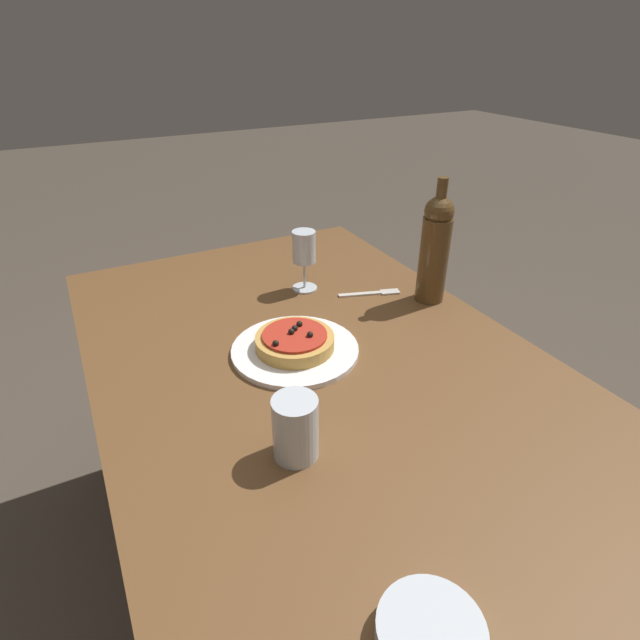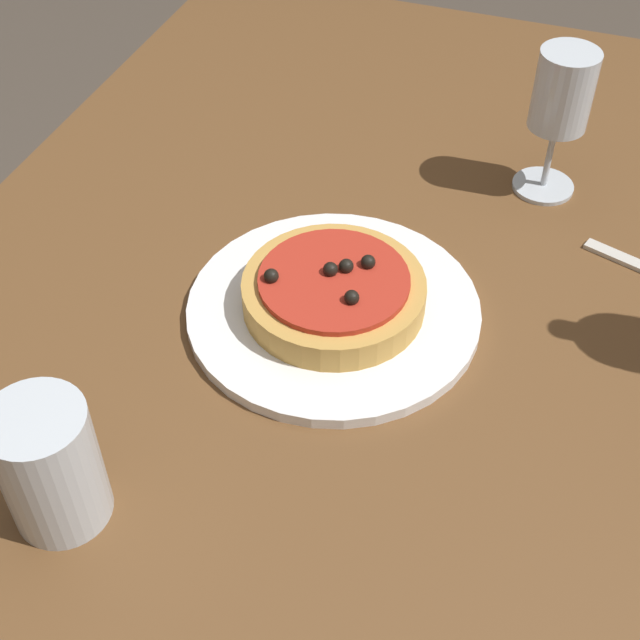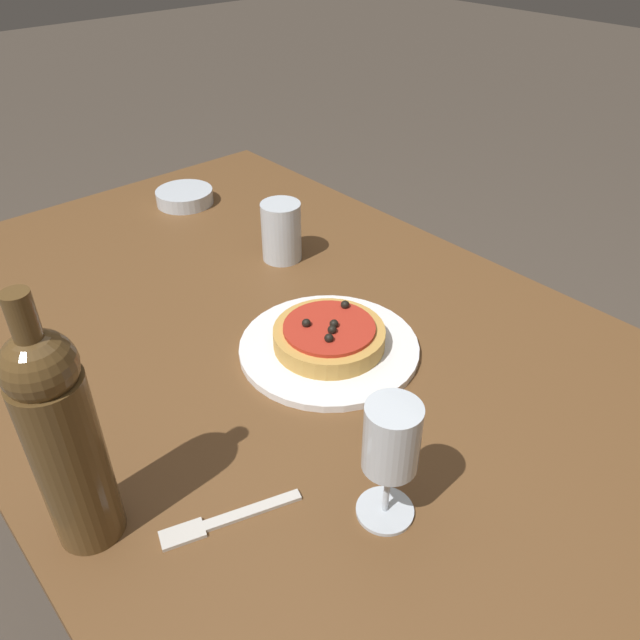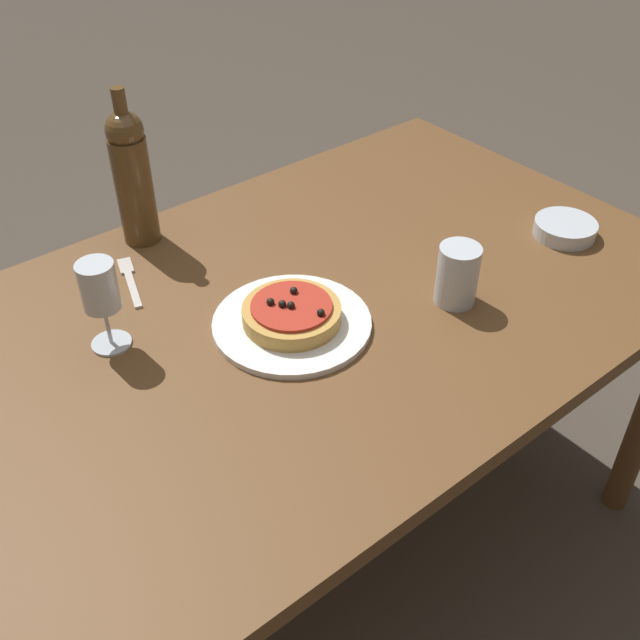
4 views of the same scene
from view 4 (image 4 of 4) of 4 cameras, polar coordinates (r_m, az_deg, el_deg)
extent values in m
plane|color=#4C4238|center=(1.91, -0.52, -16.35)|extent=(14.00, 14.00, 0.00)
cube|color=brown|center=(1.38, -0.69, 0.85)|extent=(1.46, 0.91, 0.03)
cylinder|color=brown|center=(2.21, 6.64, 5.01)|extent=(0.06, 0.06, 0.70)
cylinder|color=white|center=(1.31, -2.15, -0.26)|extent=(0.28, 0.28, 0.01)
cylinder|color=gold|center=(1.30, -2.17, 0.45)|extent=(0.17, 0.17, 0.03)
cylinder|color=#B72D1E|center=(1.29, -2.19, 1.07)|extent=(0.14, 0.14, 0.01)
sphere|color=black|center=(1.31, -2.02, 2.25)|extent=(0.01, 0.01, 0.01)
sphere|color=black|center=(1.29, -3.80, 1.38)|extent=(0.01, 0.01, 0.01)
sphere|color=black|center=(1.28, -2.23, 1.13)|extent=(0.01, 0.01, 0.01)
sphere|color=black|center=(1.26, 0.06, 0.56)|extent=(0.01, 0.01, 0.01)
sphere|color=black|center=(1.28, -2.89, 1.23)|extent=(0.01, 0.01, 0.01)
cylinder|color=silver|center=(1.33, -15.59, -1.71)|extent=(0.07, 0.07, 0.00)
cylinder|color=silver|center=(1.30, -15.89, -0.34)|extent=(0.01, 0.01, 0.08)
cylinder|color=silver|center=(1.25, -16.52, 2.51)|extent=(0.06, 0.06, 0.08)
cylinder|color=brown|center=(1.54, -13.92, 9.53)|extent=(0.07, 0.07, 0.22)
sphere|color=brown|center=(1.48, -14.69, 13.82)|extent=(0.07, 0.07, 0.07)
cylinder|color=brown|center=(1.46, -15.00, 15.56)|extent=(0.03, 0.03, 0.06)
cylinder|color=silver|center=(1.37, 10.43, 3.41)|extent=(0.08, 0.08, 0.11)
cylinder|color=silver|center=(1.63, 18.17, 6.64)|extent=(0.13, 0.13, 0.03)
cube|color=beige|center=(1.44, -14.05, 2.25)|extent=(0.05, 0.12, 0.00)
cube|color=beige|center=(1.51, -14.59, 4.00)|extent=(0.04, 0.06, 0.00)
camera|label=1|loc=(1.53, 36.87, 23.95)|focal=28.00mm
camera|label=2|loc=(1.58, 11.70, 29.63)|focal=50.00mm
camera|label=3|loc=(1.36, -39.98, 21.07)|focal=35.00mm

